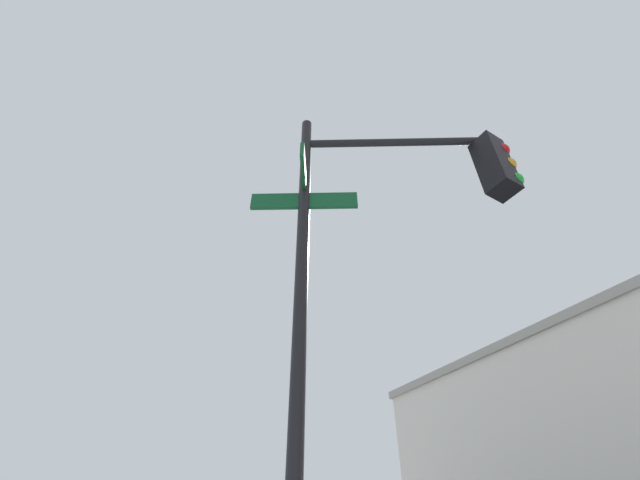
% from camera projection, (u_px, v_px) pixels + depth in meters
% --- Properties ---
extents(traffic_signal_near, '(1.72, 2.46, 5.81)m').
position_uv_depth(traffic_signal_near, '(401.00, 226.00, 3.94)').
color(traffic_signal_near, black).
rests_on(traffic_signal_near, ground_plane).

